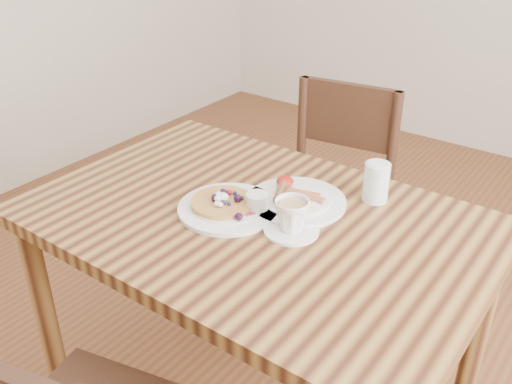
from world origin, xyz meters
TOP-DOWN VIEW (x-y plane):
  - dining_table at (0.00, 0.00)m, footprint 1.20×0.80m
  - chair_far at (-0.12, 0.63)m, footprint 0.48×0.48m
  - pancake_plate at (-0.07, -0.02)m, footprint 0.27×0.27m
  - breakfast_plate at (0.05, 0.12)m, footprint 0.27×0.27m
  - teacup_saucer at (0.12, -0.01)m, footprint 0.14×0.14m
  - water_glass at (0.21, 0.26)m, footprint 0.07×0.07m

SIDE VIEW (x-z plane):
  - chair_far at x=-0.12m, z-range 0.05..0.93m
  - dining_table at x=0.00m, z-range 0.28..1.03m
  - breakfast_plate at x=0.05m, z-range 0.74..0.78m
  - pancake_plate at x=-0.07m, z-range 0.74..0.79m
  - teacup_saucer at x=0.12m, z-range 0.75..0.84m
  - water_glass at x=0.21m, z-range 0.75..0.86m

